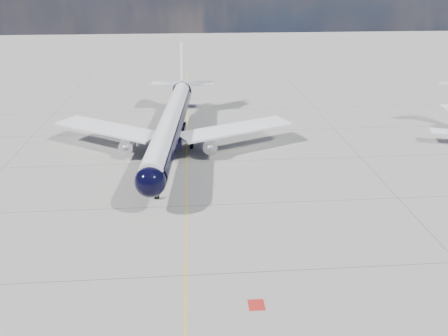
{
  "coord_description": "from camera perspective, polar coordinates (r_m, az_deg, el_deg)",
  "views": [
    {
      "loc": [
        1.17,
        -42.56,
        29.49
      ],
      "look_at": [
        5.45,
        13.41,
        4.0
      ],
      "focal_mm": 35.0,
      "sensor_mm": 36.0,
      "label": 1
    }
  ],
  "objects": [
    {
      "name": "main_airliner",
      "position": [
        78.52,
        -6.89,
        5.92
      ],
      "size": [
        43.88,
        53.59,
        15.47
      ],
      "rotation": [
        0.0,
        0.0,
        -0.08
      ],
      "color": "black",
      "rests_on": "ground"
    },
    {
      "name": "taxiway_centerline",
      "position": [
        73.72,
        -4.91,
        0.75
      ],
      "size": [
        0.16,
        160.0,
        0.01
      ],
      "primitive_type": "cube",
      "color": "#E1AF0B",
      "rests_on": "ground"
    },
    {
      "name": "ground",
      "position": [
        78.33,
        -4.91,
        2.21
      ],
      "size": [
        320.0,
        320.0,
        0.0
      ],
      "primitive_type": "plane",
      "color": "gray",
      "rests_on": "ground"
    },
    {
      "name": "red_marking",
      "position": [
        44.29,
        4.25,
        -17.4
      ],
      "size": [
        1.6,
        1.6,
        0.01
      ],
      "primitive_type": "cube",
      "color": "maroon",
      "rests_on": "ground"
    }
  ]
}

